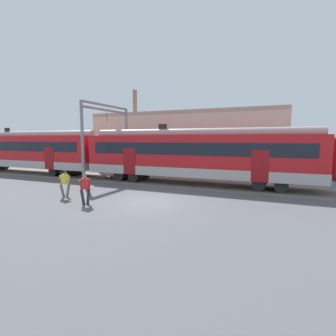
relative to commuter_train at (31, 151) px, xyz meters
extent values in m
plane|color=#515156|center=(17.30, -6.50, -2.25)|extent=(160.00, 160.00, 0.00)
cube|color=slate|center=(6.81, 0.01, -2.25)|extent=(80.00, 4.40, 0.01)
cube|color=#B7B2AD|center=(17.81, 0.01, -1.20)|extent=(18.00, 3.06, 0.70)
cube|color=red|center=(17.81, 0.01, 0.35)|extent=(18.00, 3.00, 2.40)
cube|color=black|center=(17.81, -1.51, 0.55)|extent=(16.56, 0.03, 0.90)
cube|color=maroon|center=(22.76, -1.51, -0.50)|extent=(1.10, 0.04, 2.10)
cube|color=maroon|center=(12.86, -1.51, -0.50)|extent=(1.10, 0.04, 2.10)
cylinder|color=#9C9793|center=(17.81, 0.01, 1.73)|extent=(17.64, 0.70, 0.70)
cube|color=black|center=(15.11, 0.01, 2.28)|extent=(0.70, 0.12, 0.40)
cylinder|color=black|center=(24.09, 0.01, -1.80)|extent=(0.90, 2.40, 0.90)
cylinder|color=black|center=(22.69, 0.01, -1.80)|extent=(0.90, 2.40, 0.90)
cylinder|color=black|center=(12.93, 0.01, -1.80)|extent=(0.90, 2.40, 0.90)
cylinder|color=black|center=(11.53, 0.01, -1.80)|extent=(0.90, 2.40, 0.90)
cube|color=#B7B2AD|center=(-0.79, 0.01, -1.20)|extent=(18.00, 3.06, 0.70)
cube|color=red|center=(-0.79, 0.01, 0.35)|extent=(18.00, 3.00, 2.40)
cube|color=black|center=(-0.79, -1.51, 0.55)|extent=(16.56, 0.03, 0.90)
cube|color=maroon|center=(4.16, -1.51, -0.50)|extent=(1.10, 0.04, 2.10)
cylinder|color=#9C9793|center=(-0.79, 0.01, 1.73)|extent=(17.64, 0.70, 0.70)
cube|color=black|center=(-3.49, 0.01, 2.28)|extent=(0.70, 0.12, 0.40)
cylinder|color=black|center=(5.49, 0.01, -1.80)|extent=(0.90, 2.40, 0.90)
cylinder|color=black|center=(4.09, 0.01, -1.80)|extent=(0.90, 2.40, 0.90)
cylinder|color=#6B6051|center=(12.23, -7.52, -1.82)|extent=(0.19, 0.37, 0.87)
cylinder|color=#6B6051|center=(12.02, -7.77, -1.82)|extent=(0.19, 0.37, 0.87)
cube|color=gold|center=(12.13, -7.65, -1.11)|extent=(0.39, 0.28, 0.56)
cylinder|color=gold|center=(11.90, -7.70, -1.16)|extent=(0.12, 0.25, 0.52)
cylinder|color=gold|center=(12.36, -7.59, -1.16)|extent=(0.12, 0.25, 0.52)
sphere|color=#9E7051|center=(12.13, -7.63, -0.72)|extent=(0.22, 0.22, 0.22)
sphere|color=black|center=(12.13, -7.65, -0.69)|extent=(0.20, 0.20, 0.20)
cylinder|color=#28282D|center=(14.40, -8.71, -1.82)|extent=(0.23, 0.38, 0.87)
cylinder|color=#28282D|center=(14.51, -8.40, -1.82)|extent=(0.23, 0.38, 0.87)
cube|color=red|center=(14.45, -8.56, -1.11)|extent=(0.41, 0.32, 0.56)
cylinder|color=red|center=(14.65, -8.43, -1.16)|extent=(0.14, 0.26, 0.52)
cylinder|color=red|center=(14.26, -8.69, -1.16)|extent=(0.14, 0.26, 0.52)
sphere|color=#9E7051|center=(14.46, -8.58, -0.72)|extent=(0.22, 0.22, 0.22)
sphere|color=black|center=(14.45, -8.56, -0.69)|extent=(0.20, 0.20, 0.20)
cube|color=navy|center=(14.41, -8.38, -1.09)|extent=(0.31, 0.22, 0.40)
cylinder|color=gray|center=(9.66, -3.19, 1.00)|extent=(0.24, 0.24, 6.50)
cylinder|color=gray|center=(9.66, 3.21, 1.00)|extent=(0.24, 0.24, 6.50)
cube|color=gray|center=(9.66, 0.01, 4.20)|extent=(0.20, 6.40, 0.16)
cube|color=gray|center=(9.66, 0.01, 3.80)|extent=(0.20, 6.40, 0.16)
cylinder|color=black|center=(9.66, 0.01, 3.20)|extent=(0.03, 0.03, 1.00)
cube|color=beige|center=(14.28, 7.70, 0.75)|extent=(20.75, 5.00, 6.00)
cube|color=#9F9686|center=(14.28, 7.70, 3.95)|extent=(20.75, 5.00, 0.40)
cylinder|color=#8C6656|center=(8.05, 7.70, 5.35)|extent=(0.50, 0.50, 3.20)
camera|label=1|loc=(23.96, -19.44, 1.25)|focal=28.00mm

